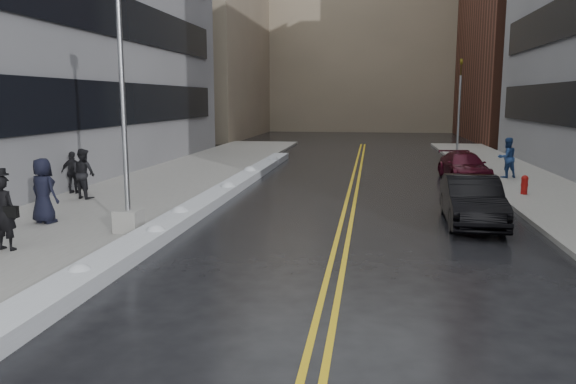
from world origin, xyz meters
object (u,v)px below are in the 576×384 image
at_px(fire_hydrant, 525,184).
at_px(car_black, 472,201).
at_px(pedestrian_d, 73,172).
at_px(car_maroon, 464,166).
at_px(pedestrian_fedora, 4,213).
at_px(pedestrian_east, 507,158).
at_px(traffic_signal, 459,104).
at_px(pedestrian_c, 43,191).
at_px(pedestrian_b, 84,174).
at_px(lamppost, 125,144).

xyz_separation_m(fire_hydrant, car_black, (-2.77, -5.02, 0.18)).
distance_m(pedestrian_d, car_maroon, 17.09).
distance_m(fire_hydrant, pedestrian_fedora, 17.66).
bearing_deg(fire_hydrant, pedestrian_fedora, -144.62).
distance_m(pedestrian_fedora, pedestrian_east, 20.97).
relative_size(traffic_signal, car_maroon, 1.39).
distance_m(pedestrian_c, car_black, 12.63).
height_order(fire_hydrant, traffic_signal, traffic_signal).
bearing_deg(pedestrian_b, pedestrian_east, -128.64).
relative_size(pedestrian_b, pedestrian_east, 0.99).
height_order(traffic_signal, car_black, traffic_signal).
distance_m(pedestrian_b, pedestrian_d, 1.37).
bearing_deg(pedestrian_east, pedestrian_b, 4.64).
distance_m(pedestrian_c, pedestrian_east, 19.64).
relative_size(fire_hydrant, pedestrian_b, 0.40).
relative_size(pedestrian_fedora, pedestrian_d, 1.12).
distance_m(lamppost, pedestrian_d, 7.56).
height_order(pedestrian_fedora, car_black, pedestrian_fedora).
bearing_deg(traffic_signal, pedestrian_c, -124.55).
height_order(traffic_signal, pedestrian_east, traffic_signal).
relative_size(lamppost, pedestrian_d, 4.73).
bearing_deg(pedestrian_b, pedestrian_fedora, 129.30).
relative_size(traffic_signal, car_black, 1.37).
relative_size(pedestrian_b, car_black, 0.41).
relative_size(fire_hydrant, traffic_signal, 0.12).
xyz_separation_m(pedestrian_fedora, pedestrian_b, (-1.70, 6.91, 0.00)).
height_order(lamppost, car_maroon, lamppost).
xyz_separation_m(car_black, car_maroon, (1.27, 9.76, -0.10)).
distance_m(traffic_signal, pedestrian_fedora, 28.02).
relative_size(fire_hydrant, car_black, 0.17).
bearing_deg(pedestrian_d, car_black, 167.89).
xyz_separation_m(lamppost, fire_hydrant, (12.30, 8.00, -1.98)).
xyz_separation_m(pedestrian_east, car_black, (-3.14, -9.69, -0.35)).
bearing_deg(car_black, traffic_signal, 84.75).
relative_size(pedestrian_east, car_black, 0.42).
relative_size(lamppost, pedestrian_fedora, 4.21).
bearing_deg(lamppost, car_maroon, 49.72).
height_order(pedestrian_d, pedestrian_east, pedestrian_east).
distance_m(pedestrian_b, pedestrian_c, 4.11).
xyz_separation_m(pedestrian_b, car_maroon, (14.59, 8.05, -0.43)).
xyz_separation_m(pedestrian_east, car_maroon, (-1.87, 0.08, -0.44)).
relative_size(fire_hydrant, pedestrian_d, 0.45).
height_order(traffic_signal, car_maroon, traffic_signal).
xyz_separation_m(pedestrian_fedora, car_maroon, (12.89, 14.96, -0.43)).
relative_size(pedestrian_c, car_black, 0.43).
distance_m(lamppost, car_black, 10.15).
bearing_deg(car_black, car_maroon, 84.14).
height_order(lamppost, pedestrian_d, lamppost).
distance_m(pedestrian_d, car_black, 14.53).
distance_m(fire_hydrant, traffic_signal, 14.30).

